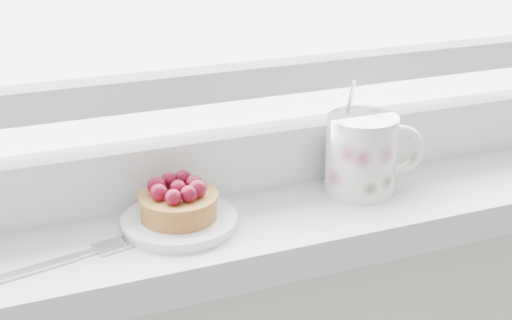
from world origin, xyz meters
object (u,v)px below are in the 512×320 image
saucer (179,222)px  raspberry_tart (178,200)px  fork (59,262)px  floral_mug (364,152)px

saucer → raspberry_tart: bearing=99.8°
saucer → raspberry_tart: (-0.00, 0.00, 0.03)m
raspberry_tart → fork: (-0.13, -0.03, -0.03)m
floral_mug → raspberry_tart: bearing=-177.9°
floral_mug → fork: 0.36m
floral_mug → fork: size_ratio=0.66×
raspberry_tart → floral_mug: bearing=2.1°
saucer → fork: 0.13m
saucer → fork: size_ratio=0.61×
raspberry_tart → fork: size_ratio=0.42×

